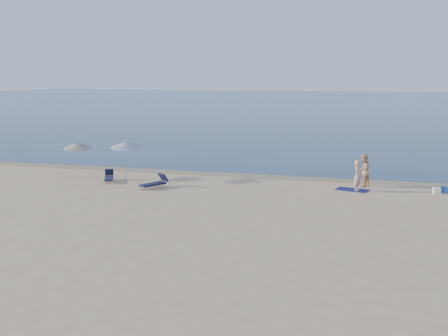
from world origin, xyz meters
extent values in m
plane|color=tan|center=(0.00, 0.00, 0.00)|extent=(160.00, 160.00, 0.00)
cube|color=#0C2448|center=(0.00, 100.00, 0.00)|extent=(240.00, 160.00, 0.01)
cube|color=#847254|center=(0.00, 19.40, 0.00)|extent=(240.00, 1.60, 0.00)
imported|color=#DF9C7D|center=(3.43, 16.63, 0.82)|extent=(0.52, 0.67, 1.65)
imported|color=tan|center=(3.66, 17.94, 0.90)|extent=(0.96, 1.07, 1.79)
cube|color=#0D1245|center=(3.15, 16.82, 0.01)|extent=(1.83, 1.30, 0.03)
cube|color=white|center=(7.41, 17.08, 0.16)|extent=(0.41, 0.37, 0.31)
cube|color=#1B4A97|center=(7.85, 17.54, 0.16)|extent=(0.51, 0.42, 0.31)
cylinder|color=silver|center=(-9.73, 16.10, 1.01)|extent=(0.11, 0.27, 2.11)
cone|color=white|center=(-9.73, 16.33, 2.05)|extent=(2.26, 2.27, 0.52)
sphere|color=silver|center=(-9.73, 16.33, 2.23)|extent=(0.06, 0.06, 0.06)
cylinder|color=silver|center=(-12.73, 15.81, 0.95)|extent=(0.07, 0.24, 1.98)
cone|color=beige|center=(-12.73, 16.01, 1.93)|extent=(1.91, 1.93, 0.48)
sphere|color=silver|center=(-12.73, 16.01, 2.10)|extent=(0.06, 0.06, 0.06)
cube|color=#161D3E|center=(-10.38, 15.34, 0.19)|extent=(1.01, 1.40, 0.09)
cube|color=#161D3E|center=(-10.67, 15.93, 0.44)|extent=(0.58, 0.50, 0.43)
cylinder|color=#A5A5AD|center=(-10.21, 15.42, 0.10)|extent=(0.03, 0.03, 0.19)
cube|color=#121533|center=(-7.25, 14.32, 0.22)|extent=(1.19, 1.58, 0.10)
cube|color=#121533|center=(-6.90, 14.98, 0.50)|extent=(0.66, 0.58, 0.48)
cylinder|color=#A5A5AD|center=(-7.06, 14.21, 0.11)|extent=(0.03, 0.03, 0.22)
camera|label=1|loc=(4.64, -13.18, 6.17)|focal=45.00mm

